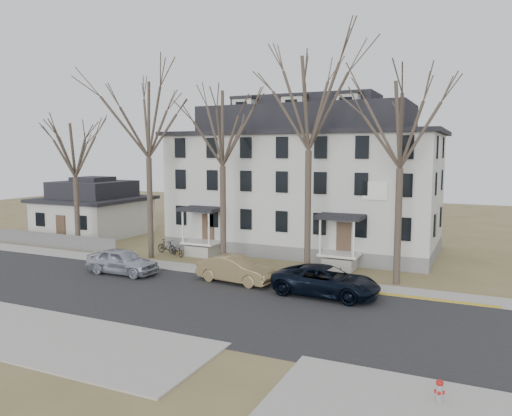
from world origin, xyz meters
The scene contains 19 objects.
ground centered at (0.00, 0.00, 0.00)m, with size 120.00×120.00×0.00m, color olive.
main_road centered at (0.00, 2.00, 0.00)m, with size 120.00×10.00×0.04m, color #27272A.
far_sidewalk centered at (0.00, 8.00, 0.00)m, with size 120.00×2.00×0.08m, color #A09F97.
near_sidewalk_left centered at (-8.00, -5.00, 0.00)m, with size 20.00×5.00×0.08m, color #A09F97.
yellow_curb centered at (5.00, 7.10, 0.00)m, with size 14.00×0.25×0.06m, color gold.
boarding_house centered at (-2.00, 17.95, 5.38)m, with size 20.80×12.36×12.05m.
small_house centered at (-22.00, 16.00, 2.25)m, with size 8.70×8.70×5.00m.
fence centered at (-21.00, 9.50, 0.00)m, with size 14.00×0.06×1.20m, color gray.
tree_far_left centered at (-11.00, 9.80, 10.34)m, with size 8.40×8.40×13.72m.
tree_mid_left centered at (-5.00, 9.80, 9.60)m, with size 7.80×7.80×12.74m.
tree_center centered at (1.00, 9.80, 11.08)m, with size 9.00×9.00×14.70m.
tree_mid_right centered at (6.50, 9.80, 9.60)m, with size 7.80×7.80×12.74m.
tree_bungalow centered at (-18.00, 9.80, 8.12)m, with size 6.60×6.60×10.78m.
car_silver centered at (-9.61, 4.94, 0.81)m, with size 1.91×4.74×1.61m, color #A7ACBA.
car_tan centered at (-2.16, 6.08, 0.78)m, with size 1.66×4.76×1.57m, color olive.
car_navy centered at (3.48, 5.63, 0.80)m, with size 2.64×5.73×1.59m, color black.
bicycle_left centered at (-9.41, 10.86, 0.45)m, with size 0.59×1.69×0.89m, color black.
bicycle_right centered at (-10.73, 11.38, 0.53)m, with size 0.50×1.78×1.07m, color black.
fire_hydrant centered at (9.96, -4.00, 0.39)m, with size 0.32×0.30×0.77m.
Camera 1 is at (10.90, -19.59, 7.70)m, focal length 35.00 mm.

